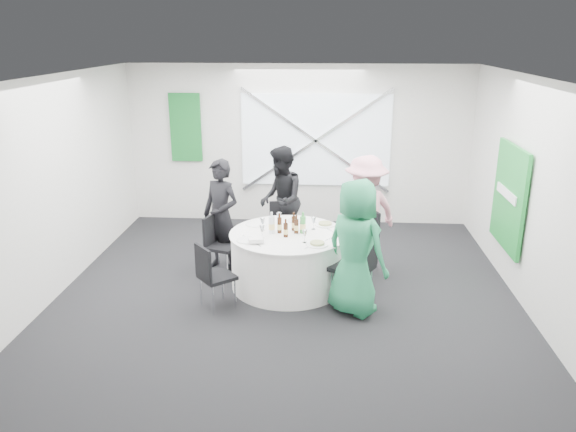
# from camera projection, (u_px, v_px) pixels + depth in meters

# --- Properties ---
(floor) EXTENTS (6.00, 6.00, 0.00)m
(floor) POSITION_uv_depth(u_px,v_px,m) (287.00, 292.00, 7.49)
(floor) COLOR black
(floor) RESTS_ON ground
(ceiling) EXTENTS (6.00, 6.00, 0.00)m
(ceiling) POSITION_uv_depth(u_px,v_px,m) (287.00, 77.00, 6.62)
(ceiling) COLOR silver
(ceiling) RESTS_ON wall_back
(wall_back) EXTENTS (6.00, 0.00, 6.00)m
(wall_back) POSITION_uv_depth(u_px,v_px,m) (299.00, 145.00, 9.90)
(wall_back) COLOR silver
(wall_back) RESTS_ON floor
(wall_front) EXTENTS (6.00, 0.00, 6.00)m
(wall_front) POSITION_uv_depth(u_px,v_px,m) (259.00, 298.00, 4.21)
(wall_front) COLOR silver
(wall_front) RESTS_ON floor
(wall_left) EXTENTS (0.00, 6.00, 6.00)m
(wall_left) POSITION_uv_depth(u_px,v_px,m) (56.00, 187.00, 7.25)
(wall_left) COLOR silver
(wall_left) RESTS_ON floor
(wall_right) EXTENTS (0.00, 6.00, 6.00)m
(wall_right) POSITION_uv_depth(u_px,v_px,m) (531.00, 195.00, 6.86)
(wall_right) COLOR silver
(wall_right) RESTS_ON floor
(window_panel) EXTENTS (2.60, 0.03, 1.60)m
(window_panel) POSITION_uv_depth(u_px,v_px,m) (316.00, 140.00, 9.81)
(window_panel) COLOR silver
(window_panel) RESTS_ON wall_back
(window_brace_a) EXTENTS (2.63, 0.05, 1.84)m
(window_brace_a) POSITION_uv_depth(u_px,v_px,m) (316.00, 141.00, 9.78)
(window_brace_a) COLOR silver
(window_brace_a) RESTS_ON window_panel
(window_brace_b) EXTENTS (2.63, 0.05, 1.84)m
(window_brace_b) POSITION_uv_depth(u_px,v_px,m) (316.00, 141.00, 9.78)
(window_brace_b) COLOR silver
(window_brace_b) RESTS_ON window_panel
(green_banner) EXTENTS (0.55, 0.04, 1.20)m
(green_banner) POSITION_uv_depth(u_px,v_px,m) (186.00, 128.00, 9.89)
(green_banner) COLOR #15692B
(green_banner) RESTS_ON wall_back
(green_sign) EXTENTS (0.05, 1.20, 1.40)m
(green_sign) POSITION_uv_depth(u_px,v_px,m) (509.00, 197.00, 7.50)
(green_sign) COLOR #18892F
(green_sign) RESTS_ON wall_right
(banquet_table) EXTENTS (1.56, 1.56, 0.76)m
(banquet_table) POSITION_uv_depth(u_px,v_px,m) (288.00, 260.00, 7.57)
(banquet_table) COLOR white
(banquet_table) RESTS_ON floor
(chair_back) EXTENTS (0.43, 0.44, 0.84)m
(chair_back) POSITION_uv_depth(u_px,v_px,m) (282.00, 225.00, 8.60)
(chair_back) COLOR black
(chair_back) RESTS_ON floor
(chair_back_left) EXTENTS (0.50, 0.49, 0.85)m
(chair_back_left) POSITION_uv_depth(u_px,v_px,m) (217.00, 240.00, 7.94)
(chair_back_left) COLOR black
(chair_back_left) RESTS_ON floor
(chair_back_right) EXTENTS (0.58, 0.57, 0.95)m
(chair_back_right) POSITION_uv_depth(u_px,v_px,m) (364.00, 237.00, 7.89)
(chair_back_right) COLOR black
(chair_back_right) RESTS_ON floor
(chair_front_right) EXTENTS (0.64, 0.64, 1.03)m
(chair_front_right) POSITION_uv_depth(u_px,v_px,m) (359.00, 261.00, 6.93)
(chair_front_right) COLOR black
(chair_front_right) RESTS_ON floor
(chair_front_left) EXTENTS (0.55, 0.55, 0.85)m
(chair_front_left) POSITION_uv_depth(u_px,v_px,m) (211.00, 272.00, 6.88)
(chair_front_left) COLOR black
(chair_front_left) RESTS_ON floor
(person_man_back_left) EXTENTS (0.70, 0.62, 1.62)m
(person_man_back_left) POSITION_uv_depth(u_px,v_px,m) (221.00, 215.00, 8.02)
(person_man_back_left) COLOR black
(person_man_back_left) RESTS_ON floor
(person_man_back) EXTENTS (0.56, 0.87, 1.67)m
(person_man_back) POSITION_uv_depth(u_px,v_px,m) (281.00, 200.00, 8.65)
(person_man_back) COLOR black
(person_man_back) RESTS_ON floor
(person_woman_pink) EXTENTS (1.17, 1.02, 1.67)m
(person_woman_pink) POSITION_uv_depth(u_px,v_px,m) (365.00, 213.00, 8.04)
(person_woman_pink) COLOR pink
(person_woman_pink) RESTS_ON floor
(person_woman_green) EXTENTS (0.98, 0.94, 1.69)m
(person_woman_green) POSITION_uv_depth(u_px,v_px,m) (356.00, 248.00, 6.71)
(person_woman_green) COLOR #248453
(person_woman_green) RESTS_ON floor
(plate_back) EXTENTS (0.26, 0.26, 0.01)m
(plate_back) POSITION_uv_depth(u_px,v_px,m) (297.00, 221.00, 7.92)
(plate_back) COLOR white
(plate_back) RESTS_ON banquet_table
(plate_back_left) EXTENTS (0.30, 0.30, 0.01)m
(plate_back_left) POSITION_uv_depth(u_px,v_px,m) (256.00, 224.00, 7.79)
(plate_back_left) COLOR white
(plate_back_left) RESTS_ON banquet_table
(plate_back_right) EXTENTS (0.28, 0.28, 0.04)m
(plate_back_right) POSITION_uv_depth(u_px,v_px,m) (325.00, 224.00, 7.75)
(plate_back_right) COLOR white
(plate_back_right) RESTS_ON banquet_table
(plate_front_right) EXTENTS (0.28, 0.28, 0.04)m
(plate_front_right) POSITION_uv_depth(u_px,v_px,m) (317.00, 244.00, 7.03)
(plate_front_right) COLOR white
(plate_front_right) RESTS_ON banquet_table
(plate_front_left) EXTENTS (0.26, 0.26, 0.01)m
(plate_front_left) POSITION_uv_depth(u_px,v_px,m) (247.00, 240.00, 7.17)
(plate_front_left) COLOR white
(plate_front_left) RESTS_ON banquet_table
(napkin) EXTENTS (0.21, 0.17, 0.05)m
(napkin) POSITION_uv_depth(u_px,v_px,m) (256.00, 240.00, 7.08)
(napkin) COLOR white
(napkin) RESTS_ON plate_front_left
(beer_bottle_a) EXTENTS (0.06, 0.06, 0.27)m
(beer_bottle_a) POSITION_uv_depth(u_px,v_px,m) (280.00, 225.00, 7.43)
(beer_bottle_a) COLOR #3B1B0A
(beer_bottle_a) RESTS_ON banquet_table
(beer_bottle_b) EXTENTS (0.06, 0.06, 0.26)m
(beer_bottle_b) POSITION_uv_depth(u_px,v_px,m) (294.00, 224.00, 7.52)
(beer_bottle_b) COLOR #3B1B0A
(beer_bottle_b) RESTS_ON banquet_table
(beer_bottle_c) EXTENTS (0.06, 0.06, 0.26)m
(beer_bottle_c) POSITION_uv_depth(u_px,v_px,m) (296.00, 226.00, 7.41)
(beer_bottle_c) COLOR #3B1B0A
(beer_bottle_c) RESTS_ON banquet_table
(beer_bottle_d) EXTENTS (0.06, 0.06, 0.24)m
(beer_bottle_d) POSITION_uv_depth(u_px,v_px,m) (286.00, 230.00, 7.28)
(beer_bottle_d) COLOR #3B1B0A
(beer_bottle_d) RESTS_ON banquet_table
(green_water_bottle) EXTENTS (0.08, 0.08, 0.29)m
(green_water_bottle) POSITION_uv_depth(u_px,v_px,m) (303.00, 225.00, 7.43)
(green_water_bottle) COLOR green
(green_water_bottle) RESTS_ON banquet_table
(clear_water_bottle) EXTENTS (0.08, 0.08, 0.29)m
(clear_water_bottle) POSITION_uv_depth(u_px,v_px,m) (272.00, 225.00, 7.41)
(clear_water_bottle) COLOR silver
(clear_water_bottle) RESTS_ON banquet_table
(wine_glass_a) EXTENTS (0.07, 0.07, 0.17)m
(wine_glass_a) POSITION_uv_depth(u_px,v_px,m) (305.00, 233.00, 7.07)
(wine_glass_a) COLOR white
(wine_glass_a) RESTS_ON banquet_table
(wine_glass_b) EXTENTS (0.07, 0.07, 0.17)m
(wine_glass_b) POSITION_uv_depth(u_px,v_px,m) (279.00, 216.00, 7.75)
(wine_glass_b) COLOR white
(wine_glass_b) RESTS_ON banquet_table
(wine_glass_c) EXTENTS (0.07, 0.07, 0.17)m
(wine_glass_c) POSITION_uv_depth(u_px,v_px,m) (262.00, 229.00, 7.23)
(wine_glass_c) COLOR white
(wine_glass_c) RESTS_ON banquet_table
(wine_glass_d) EXTENTS (0.07, 0.07, 0.17)m
(wine_glass_d) POSITION_uv_depth(u_px,v_px,m) (263.00, 221.00, 7.52)
(wine_glass_d) COLOR white
(wine_glass_d) RESTS_ON banquet_table
(wine_glass_e) EXTENTS (0.07, 0.07, 0.17)m
(wine_glass_e) POSITION_uv_depth(u_px,v_px,m) (314.00, 220.00, 7.56)
(wine_glass_e) COLOR white
(wine_glass_e) RESTS_ON banquet_table
(fork_a) EXTENTS (0.09, 0.14, 0.01)m
(fork_a) POSITION_uv_depth(u_px,v_px,m) (330.00, 230.00, 7.55)
(fork_a) COLOR silver
(fork_a) RESTS_ON banquet_table
(knife_a) EXTENTS (0.09, 0.13, 0.01)m
(knife_a) POSITION_uv_depth(u_px,v_px,m) (317.00, 223.00, 7.84)
(knife_a) COLOR silver
(knife_a) RESTS_ON banquet_table
(fork_b) EXTENTS (0.10, 0.13, 0.01)m
(fork_b) POSITION_uv_depth(u_px,v_px,m) (246.00, 237.00, 7.29)
(fork_b) COLOR silver
(fork_b) RESTS_ON banquet_table
(knife_b) EXTENTS (0.10, 0.13, 0.01)m
(knife_b) POSITION_uv_depth(u_px,v_px,m) (258.00, 245.00, 7.03)
(knife_b) COLOR silver
(knife_b) RESTS_ON banquet_table
(fork_c) EXTENTS (0.11, 0.12, 0.01)m
(fork_c) POSITION_uv_depth(u_px,v_px,m) (309.00, 247.00, 6.96)
(fork_c) COLOR silver
(fork_c) RESTS_ON banquet_table
(knife_c) EXTENTS (0.10, 0.13, 0.01)m
(knife_c) POSITION_uv_depth(u_px,v_px,m) (329.00, 239.00, 7.23)
(knife_c) COLOR silver
(knife_c) RESTS_ON banquet_table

